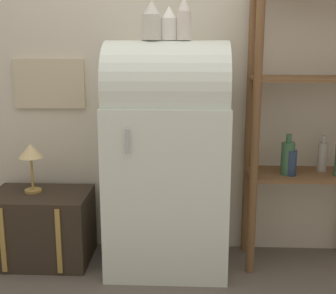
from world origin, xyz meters
name	(u,v)px	position (x,y,z in m)	size (l,w,h in m)	color
ground_plane	(165,284)	(0.00, 0.00, 0.00)	(12.00, 12.00, 0.00)	#60564C
wall_back	(168,53)	(-0.01, 0.57, 1.35)	(7.00, 0.09, 2.70)	beige
refrigerator	(167,155)	(0.00, 0.26, 0.73)	(0.75, 0.60, 1.43)	silver
suitcase_trunk	(42,227)	(-0.83, 0.29, 0.23)	(0.64, 0.45, 0.46)	#33281E
shelf_unit	(308,111)	(0.87, 0.34, 1.01)	(0.73, 0.37, 1.82)	brown
vase_left	(152,22)	(-0.09, 0.25, 1.54)	(0.12, 0.12, 0.23)	beige
vase_center	(169,25)	(0.01, 0.28, 1.52)	(0.10, 0.10, 0.19)	white
vase_right	(184,19)	(0.10, 0.25, 1.55)	(0.09, 0.09, 0.25)	silver
desk_lamp	(31,155)	(-0.88, 0.32, 0.72)	(0.15, 0.15, 0.32)	#AD8942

